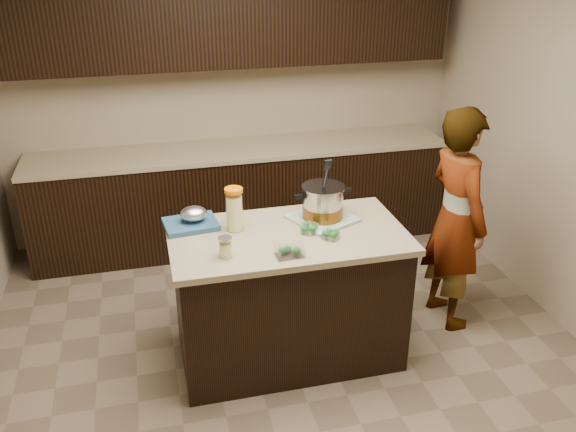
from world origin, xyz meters
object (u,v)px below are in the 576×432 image
stock_pot (323,204)px  person (456,219)px  island (288,295)px  lemonade_pitcher (234,211)px

stock_pot → person: bearing=-4.6°
island → person: bearing=6.8°
island → stock_pot: 0.63m
stock_pot → person: 0.99m
lemonade_pitcher → person: size_ratio=0.17×
stock_pot → lemonade_pitcher: size_ratio=1.42×
stock_pot → person: person is taller
island → person: 1.28m
stock_pot → lemonade_pitcher: 0.57m
island → person: person is taller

